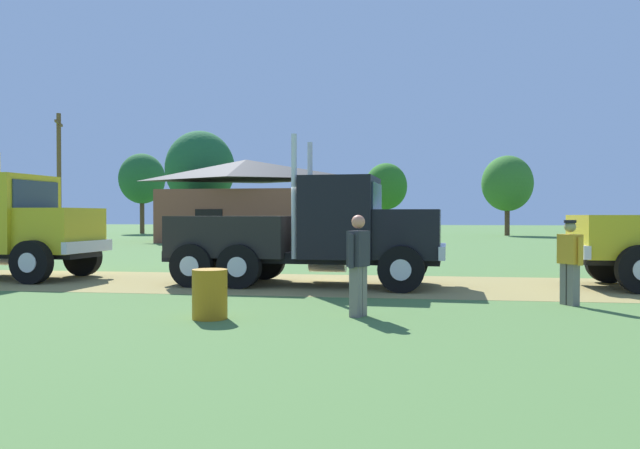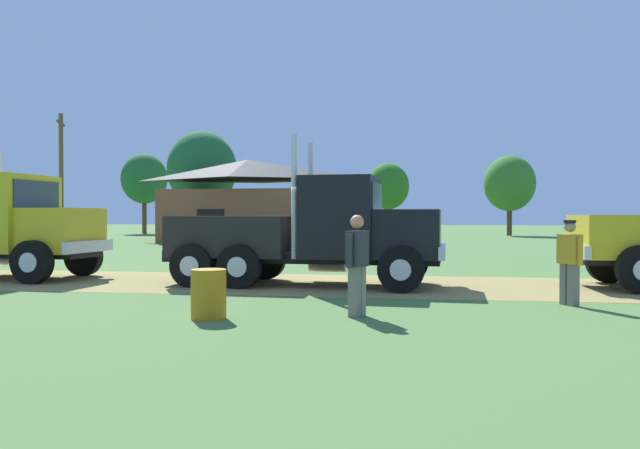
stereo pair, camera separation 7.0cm
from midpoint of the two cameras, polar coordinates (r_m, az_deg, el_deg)
name	(u,v)px [view 1 (the left image)]	position (r m, az deg, el deg)	size (l,w,h in m)	color
ground_plane	(311,284)	(16.30, -1.00, -5.52)	(200.00, 200.00, 0.00)	#4D7339
dirt_track	(311,284)	(16.30, -1.00, -5.50)	(120.00, 5.10, 0.01)	olive
truck_foreground_white	(310,235)	(15.96, -1.07, -0.93)	(7.33, 2.93, 3.81)	black
visitor_standing_near	(358,261)	(11.04, 3.37, -3.44)	(0.41, 0.55, 1.82)	#2D2D33
visitor_walking_mid	(570,258)	(13.37, 21.97, -2.93)	(0.45, 0.58, 1.72)	gold
steel_barrel	(210,294)	(11.00, -10.34, -6.35)	(0.62, 0.62, 0.87)	#B27214
shed_building	(246,202)	(41.80, -6.89, 2.06)	(11.43, 6.18, 5.56)	brown
utility_pole_near	(59,175)	(40.78, -23.04, 4.23)	(0.97, 2.09, 8.00)	brown
tree_left	(142,179)	(63.53, -16.17, 4.08)	(4.51, 4.51, 7.91)	#513823
tree_mid	(200,169)	(48.41, -11.08, 5.04)	(5.31, 5.31, 8.29)	#513823
tree_right	(386,187)	(51.24, 6.08, 3.49)	(3.49, 3.49, 6.12)	#513823
tree_far_right	(507,184)	(57.28, 16.90, 3.64)	(4.49, 4.49, 7.12)	#513823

